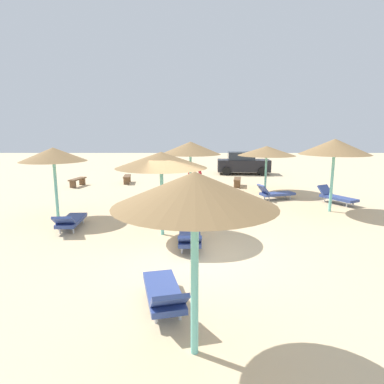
{
  "coord_description": "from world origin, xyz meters",
  "views": [
    {
      "loc": [
        0.05,
        -8.58,
        3.41
      ],
      "look_at": [
        0.0,
        3.0,
        1.2
      ],
      "focal_mm": 30.71,
      "sensor_mm": 36.0,
      "label": 1
    }
  ],
  "objects_px": {
    "lounger_7": "(277,193)",
    "bench_0": "(79,181)",
    "lounger_1": "(338,197)",
    "lounger_3": "(209,197)",
    "lounger_5": "(72,220)",
    "parasol_2": "(196,190)",
    "parasol_7": "(268,151)",
    "bench_1": "(239,181)",
    "lounger_2": "(165,293)",
    "parasol_1": "(336,147)",
    "parasol_3": "(192,148)",
    "bench_2": "(129,178)",
    "parasol_5": "(55,155)",
    "lounger_4": "(191,237)",
    "parked_car": "(244,163)",
    "parasol_4": "(163,160)"
  },
  "relations": [
    {
      "from": "lounger_7",
      "to": "bench_0",
      "type": "height_order",
      "value": "lounger_7"
    },
    {
      "from": "lounger_1",
      "to": "lounger_3",
      "type": "distance_m",
      "value": 6.0
    },
    {
      "from": "lounger_5",
      "to": "lounger_7",
      "type": "bearing_deg",
      "value": 30.59
    },
    {
      "from": "parasol_2",
      "to": "parasol_7",
      "type": "distance_m",
      "value": 13.94
    },
    {
      "from": "lounger_7",
      "to": "bench_1",
      "type": "relative_size",
      "value": 1.27
    },
    {
      "from": "lounger_2",
      "to": "lounger_1",
      "type": "bearing_deg",
      "value": 51.55
    },
    {
      "from": "lounger_7",
      "to": "parasol_1",
      "type": "bearing_deg",
      "value": -54.11
    },
    {
      "from": "parasol_3",
      "to": "bench_0",
      "type": "bearing_deg",
      "value": 152.2
    },
    {
      "from": "bench_2",
      "to": "parasol_5",
      "type": "bearing_deg",
      "value": -97.18
    },
    {
      "from": "lounger_4",
      "to": "bench_0",
      "type": "relative_size",
      "value": 1.24
    },
    {
      "from": "lounger_7",
      "to": "bench_0",
      "type": "bearing_deg",
      "value": 160.79
    },
    {
      "from": "lounger_1",
      "to": "bench_1",
      "type": "relative_size",
      "value": 1.26
    },
    {
      "from": "lounger_2",
      "to": "bench_1",
      "type": "distance_m",
      "value": 14.28
    },
    {
      "from": "parasol_5",
      "to": "lounger_4",
      "type": "xyz_separation_m",
      "value": [
        5.2,
        -3.3,
        -2.16
      ]
    },
    {
      "from": "parasol_2",
      "to": "lounger_5",
      "type": "relative_size",
      "value": 1.47
    },
    {
      "from": "parasol_3",
      "to": "parked_car",
      "type": "xyz_separation_m",
      "value": [
        4.02,
        9.32,
        -1.68
      ]
    },
    {
      "from": "parasol_2",
      "to": "lounger_1",
      "type": "height_order",
      "value": "parasol_2"
    },
    {
      "from": "lounger_4",
      "to": "parasol_4",
      "type": "bearing_deg",
      "value": 126.94
    },
    {
      "from": "lounger_2",
      "to": "lounger_4",
      "type": "xyz_separation_m",
      "value": [
        0.47,
        3.33,
        -0.01
      ]
    },
    {
      "from": "lounger_3",
      "to": "bench_0",
      "type": "xyz_separation_m",
      "value": [
        -7.72,
        4.83,
        0.03
      ]
    },
    {
      "from": "parasol_7",
      "to": "lounger_4",
      "type": "height_order",
      "value": "parasol_7"
    },
    {
      "from": "parasol_2",
      "to": "lounger_7",
      "type": "xyz_separation_m",
      "value": [
        4.06,
        11.33,
        -2.24
      ]
    },
    {
      "from": "lounger_5",
      "to": "lounger_7",
      "type": "distance_m",
      "value": 9.66
    },
    {
      "from": "parasol_7",
      "to": "parasol_2",
      "type": "bearing_deg",
      "value": -106.74
    },
    {
      "from": "parasol_2",
      "to": "parasol_3",
      "type": "height_order",
      "value": "parasol_3"
    },
    {
      "from": "parasol_2",
      "to": "bench_1",
      "type": "height_order",
      "value": "parasol_2"
    },
    {
      "from": "bench_0",
      "to": "parasol_3",
      "type": "bearing_deg",
      "value": -27.8
    },
    {
      "from": "lounger_4",
      "to": "bench_2",
      "type": "height_order",
      "value": "lounger_4"
    },
    {
      "from": "parasol_2",
      "to": "lounger_3",
      "type": "bearing_deg",
      "value": 86.11
    },
    {
      "from": "bench_2",
      "to": "parked_car",
      "type": "distance_m",
      "value": 9.3
    },
    {
      "from": "bench_0",
      "to": "parasol_5",
      "type": "bearing_deg",
      "value": -76.74
    },
    {
      "from": "lounger_1",
      "to": "parked_car",
      "type": "xyz_separation_m",
      "value": [
        -2.79,
        10.41,
        0.5
      ]
    },
    {
      "from": "parasol_4",
      "to": "bench_1",
      "type": "xyz_separation_m",
      "value": [
        3.74,
        9.35,
        -2.11
      ]
    },
    {
      "from": "lounger_2",
      "to": "parasol_1",
      "type": "bearing_deg",
      "value": 50.24
    },
    {
      "from": "parasol_3",
      "to": "parasol_7",
      "type": "distance_m",
      "value": 4.51
    },
    {
      "from": "parasol_4",
      "to": "parked_car",
      "type": "height_order",
      "value": "parasol_4"
    },
    {
      "from": "parasol_1",
      "to": "bench_2",
      "type": "xyz_separation_m",
      "value": [
        -10.02,
        7.46,
        -2.37
      ]
    },
    {
      "from": "parasol_5",
      "to": "lounger_1",
      "type": "xyz_separation_m",
      "value": [
        12.01,
        2.54,
        -2.15
      ]
    },
    {
      "from": "lounger_2",
      "to": "parked_car",
      "type": "height_order",
      "value": "parked_car"
    },
    {
      "from": "parasol_4",
      "to": "bench_0",
      "type": "relative_size",
      "value": 1.89
    },
    {
      "from": "parasol_1",
      "to": "parked_car",
      "type": "bearing_deg",
      "value": 98.95
    },
    {
      "from": "lounger_3",
      "to": "bench_2",
      "type": "height_order",
      "value": "lounger_3"
    },
    {
      "from": "lounger_5",
      "to": "parked_car",
      "type": "bearing_deg",
      "value": 60.55
    },
    {
      "from": "lounger_5",
      "to": "bench_2",
      "type": "distance_m",
      "value": 9.99
    },
    {
      "from": "parasol_7",
      "to": "lounger_4",
      "type": "relative_size",
      "value": 1.63
    },
    {
      "from": "lounger_1",
      "to": "bench_2",
      "type": "distance_m",
      "value": 12.45
    },
    {
      "from": "lounger_4",
      "to": "parasol_1",
      "type": "bearing_deg",
      "value": 36.24
    },
    {
      "from": "parasol_5",
      "to": "lounger_5",
      "type": "relative_size",
      "value": 1.42
    },
    {
      "from": "bench_1",
      "to": "bench_0",
      "type": "bearing_deg",
      "value": 179.96
    },
    {
      "from": "bench_2",
      "to": "lounger_2",
      "type": "bearing_deg",
      "value": -76.42
    }
  ]
}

